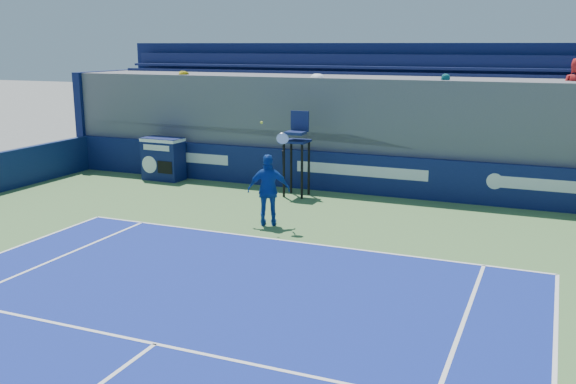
% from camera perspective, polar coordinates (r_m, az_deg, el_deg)
% --- Properties ---
extents(back_hoarding, '(20.40, 0.21, 1.20)m').
position_cam_1_polar(back_hoarding, '(19.12, 6.52, 1.59)').
color(back_hoarding, '#0D174C').
rests_on(back_hoarding, ground).
extents(match_clock, '(1.34, 0.77, 1.40)m').
position_cam_1_polar(match_clock, '(21.36, -11.03, 3.02)').
color(match_clock, '#0F184C').
rests_on(match_clock, ground).
extents(umpire_chair, '(0.70, 0.70, 2.48)m').
position_cam_1_polar(umpire_chair, '(18.59, 0.80, 4.24)').
color(umpire_chair, black).
rests_on(umpire_chair, ground).
extents(tennis_player, '(1.12, 0.79, 2.57)m').
position_cam_1_polar(tennis_player, '(15.61, -1.71, 0.19)').
color(tennis_player, '#13409F').
rests_on(tennis_player, apron).
extents(stadium_seating, '(21.00, 4.05, 4.40)m').
position_cam_1_polar(stadium_seating, '(20.87, 8.21, 5.93)').
color(stadium_seating, '#56575C').
rests_on(stadium_seating, ground).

